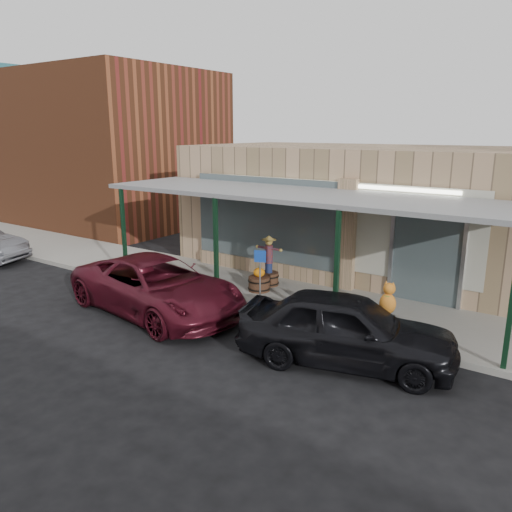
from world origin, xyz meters
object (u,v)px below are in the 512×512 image
Objects in this scene: car_maroon at (157,286)px; barrel_pumpkin at (259,282)px; handicap_sign at (260,271)px; barrel_scarecrow at (269,268)px; parked_sedan at (347,329)px.

barrel_pumpkin is at bearing -19.72° from car_maroon.
car_maroon is (-2.19, -1.64, -0.40)m from handicap_sign.
barrel_scarecrow is at bearing 96.07° from barrel_pumpkin.
handicap_sign is (0.82, -1.68, 0.46)m from barrel_scarecrow.
handicap_sign is 3.56m from parked_sedan.
handicap_sign reaches higher than barrel_pumpkin.
handicap_sign reaches higher than car_maroon.
parked_sedan is (4.01, -3.21, 0.09)m from barrel_scarecrow.
parked_sedan is at bearing -44.06° from handicap_sign.
car_maroon is (-1.37, -3.32, 0.06)m from barrel_scarecrow.
handicap_sign is at bearing -44.84° from car_maroon.
barrel_scarecrow is at bearing -14.17° from car_maroon.
barrel_pumpkin is 0.49× the size of handicap_sign.
parked_sedan is at bearing -33.33° from barrel_pumpkin.
barrel_scarecrow is 1.01× the size of handicap_sign.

